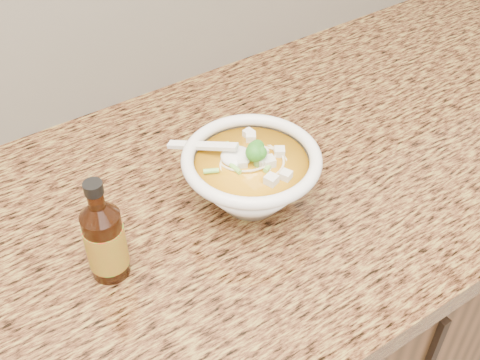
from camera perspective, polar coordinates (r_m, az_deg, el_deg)
counter_slab at (r=0.88m, az=-20.80°, el=-10.44°), size 4.00×0.68×0.04m
soup_bowl at (r=0.88m, az=1.06°, el=0.26°), size 0.20×0.21×0.11m
hot_sauce_bottle at (r=0.80m, az=-12.68°, el=-5.61°), size 0.07×0.07×0.16m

